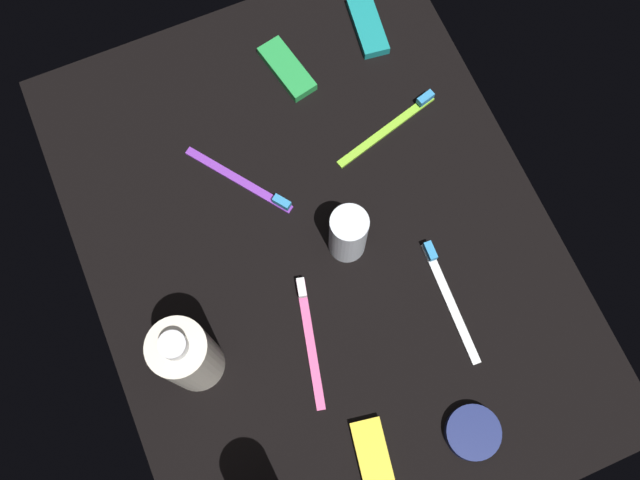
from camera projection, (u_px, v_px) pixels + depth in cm
name	position (u px, v px, depth cm)	size (l,w,h in cm)	color
ground_plane	(320.00, 247.00, 101.17)	(84.00, 64.00, 1.20)	black
bodywash_bottle	(187.00, 356.00, 87.94)	(7.27, 7.27, 18.10)	silver
deodorant_stick	(348.00, 234.00, 95.66)	(5.17, 5.17, 10.41)	silver
toothbrush_purple	(245.00, 183.00, 102.74)	(15.35, 11.44, 2.10)	purple
toothbrush_lime	(392.00, 125.00, 105.41)	(5.93, 17.67, 2.10)	#8CD133
toothbrush_white	(448.00, 294.00, 97.94)	(18.04, 2.00, 2.10)	white
toothbrush_pink	(309.00, 334.00, 96.33)	(17.77, 5.41, 2.10)	#E55999
snack_bar_green	(287.00, 69.00, 107.99)	(10.40, 4.00, 1.50)	green
snack_bar_yellow	(374.00, 461.00, 91.44)	(10.40, 4.00, 1.50)	yellow
snack_bar_teal	(368.00, 26.00, 110.18)	(10.40, 4.00, 1.50)	teal
cream_tin_left	(473.00, 433.00, 92.25)	(7.18, 7.18, 1.91)	navy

